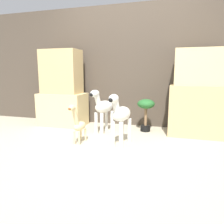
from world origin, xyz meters
name	(u,v)px	position (x,y,z in m)	size (l,w,h in m)	color
ground_plane	(105,148)	(0.00, 0.00, 0.00)	(14.00, 14.00, 0.00)	#B2A88E
wall_back	(129,67)	(0.00, 1.42, 1.10)	(6.40, 0.08, 2.20)	#473D33
rock_pillar_left	(62,92)	(-1.19, 1.01, 0.63)	(0.85, 0.50, 1.40)	#DBC184
rock_pillar_right	(198,96)	(1.19, 1.01, 0.63)	(0.85, 0.50, 1.35)	tan
zebra_right	(120,115)	(0.15, 0.19, 0.42)	(0.27, 0.55, 0.73)	silver
zebra_left	(103,108)	(-0.29, 0.73, 0.42)	(0.32, 0.55, 0.73)	silver
giraffe_figurine	(78,123)	(-0.43, 0.09, 0.29)	(0.14, 0.42, 0.58)	beige
potted_palm_front	(146,108)	(0.38, 1.02, 0.39)	(0.29, 0.29, 0.55)	black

